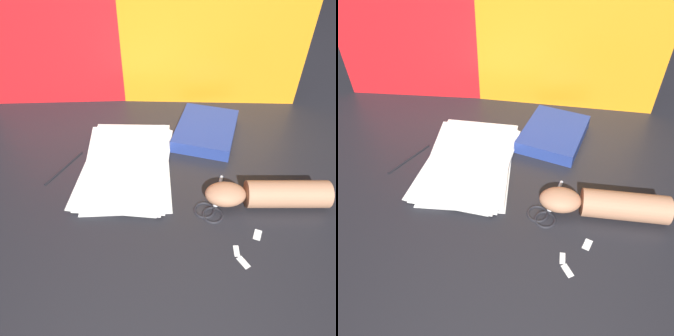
# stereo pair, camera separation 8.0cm
# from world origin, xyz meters

# --- Properties ---
(ground_plane) EXTENTS (6.00, 6.00, 0.00)m
(ground_plane) POSITION_xyz_m (0.00, 0.00, 0.00)
(ground_plane) COLOR black
(backdrop_panel_left) EXTENTS (0.80, 0.07, 0.44)m
(backdrop_panel_left) POSITION_xyz_m (-0.16, 0.40, 0.22)
(backdrop_panel_left) COLOR red
(backdrop_panel_left) RESTS_ON ground_plane
(backdrop_panel_center) EXTENTS (0.58, 0.02, 0.53)m
(backdrop_panel_center) POSITION_xyz_m (0.19, 0.40, 0.27)
(backdrop_panel_center) COLOR orange
(backdrop_panel_center) RESTS_ON ground_plane
(paper_stack) EXTENTS (0.26, 0.36, 0.02)m
(paper_stack) POSITION_xyz_m (-0.06, 0.05, 0.01)
(paper_stack) COLOR white
(paper_stack) RESTS_ON ground_plane
(book_closed) EXTENTS (0.21, 0.25, 0.04)m
(book_closed) POSITION_xyz_m (0.16, 0.20, 0.02)
(book_closed) COLOR navy
(book_closed) RESTS_ON ground_plane
(scissors) EXTENTS (0.16, 0.16, 0.01)m
(scissors) POSITION_xyz_m (0.17, -0.09, 0.00)
(scissors) COLOR silver
(scissors) RESTS_ON ground_plane
(hand_forearm) EXTENTS (0.29, 0.07, 0.07)m
(hand_forearm) POSITION_xyz_m (0.30, -0.07, 0.03)
(hand_forearm) COLOR #A87556
(hand_forearm) RESTS_ON ground_plane
(paper_scrap_near) EXTENTS (0.01, 0.03, 0.00)m
(paper_scrap_near) POSITION_xyz_m (0.21, -0.21, 0.00)
(paper_scrap_near) COLOR white
(paper_scrap_near) RESTS_ON ground_plane
(paper_scrap_mid) EXTENTS (0.03, 0.03, 0.00)m
(paper_scrap_mid) POSITION_xyz_m (0.22, -0.24, 0.00)
(paper_scrap_mid) COLOR white
(paper_scrap_mid) RESTS_ON ground_plane
(paper_scrap_far) EXTENTS (0.02, 0.03, 0.00)m
(paper_scrap_far) POSITION_xyz_m (0.26, -0.17, 0.00)
(paper_scrap_far) COLOR white
(paper_scrap_far) RESTS_ON ground_plane
(pen) EXTENTS (0.07, 0.13, 0.01)m
(pen) POSITION_xyz_m (-0.23, 0.04, 0.00)
(pen) COLOR black
(pen) RESTS_ON ground_plane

